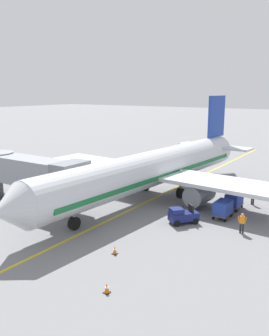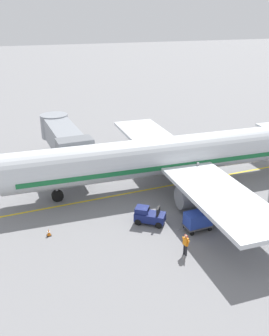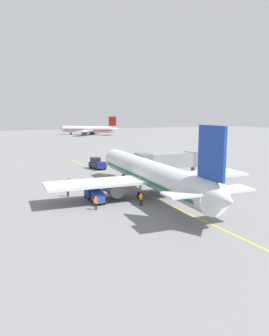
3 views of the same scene
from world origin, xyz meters
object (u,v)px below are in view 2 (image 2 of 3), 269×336
Objects in this scene: baggage_tug_lead at (149,216)px; safety_cone_nose_left at (49,232)px; ground_crew_wing_walker at (262,213)px; ground_crew_marshaller at (228,184)px; ground_crew_loader at (186,244)px; parked_airliner at (172,156)px; jet_bridge at (63,138)px; baggage_cart_front at (198,220)px; baggage_cart_second_in_train at (229,212)px.

baggage_tug_lead is 8.19m from safety_cone_nose_left.
safety_cone_nose_left is (4.89, 16.70, -0.66)m from ground_crew_wing_walker.
ground_crew_loader is at bearing 129.11° from ground_crew_marshaller.
ground_crew_marshaller is at bearing -130.81° from parked_airliner.
parked_airliner is 12.66m from jet_bridge.
safety_cone_nose_left is at bearing 80.71° from baggage_tug_lead.
parked_airliner reaches higher than safety_cone_nose_left.
jet_bridge is at bearing 46.05° from ground_crew_marshaller.
baggage_cart_front is (-8.43, 1.99, -2.24)m from parked_airliner.
baggage_cart_second_in_train is (-17.44, -9.95, -2.50)m from jet_bridge.
safety_cone_nose_left is at bearing 162.27° from jet_bridge.
ground_crew_marshaller is (4.70, -3.26, 0.00)m from baggage_cart_second_in_train.
baggage_cart_second_in_train is at bearing -104.64° from safety_cone_nose_left.
ground_crew_marshaller reaches higher than baggage_cart_front.
jet_bridge reaches higher than baggage_cart_front.
baggage_tug_lead is at bearing 68.84° from baggage_cart_second_in_train.
baggage_tug_lead is 4.58× the size of safety_cone_nose_left.
ground_crew_wing_walker reaches higher than baggage_tug_lead.
ground_crew_wing_walker is at bearing -106.32° from safety_cone_nose_left.
jet_bridge reaches higher than baggage_tug_lead.
safety_cone_nose_left is at bearing 109.44° from parked_airliner.
ground_crew_marshaller is at bearing -53.31° from baggage_cart_front.
ground_crew_loader is at bearing 157.31° from parked_airliner.
ground_crew_wing_walker is (-1.15, -5.41, 0.00)m from baggage_cart_front.
ground_crew_marshaller is at bearing -133.95° from jet_bridge.
parked_airliner is 8.94m from baggage_cart_front.
ground_crew_wing_walker is at bearing -80.14° from ground_crew_loader.
baggage_cart_front is 1.72× the size of ground_crew_loader.
ground_crew_loader is (-2.54, 2.60, 0.00)m from baggage_cart_front.
ground_crew_loader reaches higher than baggage_tug_lead.
parked_airliner is at bearing -135.37° from jet_bridge.
baggage_cart_second_in_train is 6.19m from ground_crew_loader.
safety_cone_nose_left is (-0.96, 17.60, -0.66)m from ground_crew_marshaller.
safety_cone_nose_left is at bearing 71.66° from baggage_cart_front.
safety_cone_nose_left is at bearing 93.11° from ground_crew_marshaller.
baggage_cart_front is at bearing 126.69° from ground_crew_marshaller.
ground_crew_loader is (-2.54, 5.64, 0.00)m from baggage_cart_second_in_train.
parked_airliner is 63.30× the size of safety_cone_nose_left.
jet_bridge reaches higher than ground_crew_loader.
ground_crew_marshaller is (5.85, -0.89, 0.00)m from ground_crew_wing_walker.
jet_bridge reaches higher than ground_crew_marshaller.
ground_crew_marshaller reaches higher than baggage_tug_lead.
baggage_tug_lead is 5.01m from ground_crew_loader.
parked_airliner is 12.10m from ground_crew_loader.
ground_crew_wing_walker is (-1.15, -2.37, 0.00)m from baggage_cart_second_in_train.
baggage_tug_lead is at bearing 53.02° from baggage_cart_front.
jet_bridge is 20.59m from ground_crew_loader.
baggage_cart_front is at bearing 89.97° from baggage_cart_second_in_train.
parked_airliner is 22.10× the size of ground_crew_loader.
safety_cone_nose_left is at bearing 73.68° from ground_crew_wing_walker.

